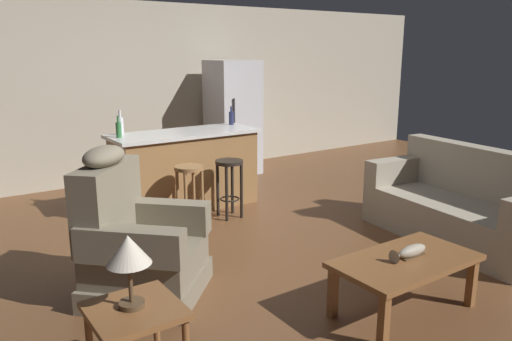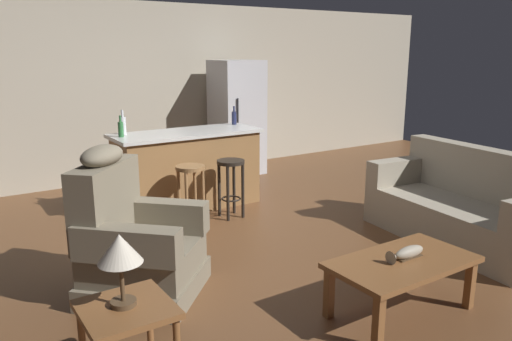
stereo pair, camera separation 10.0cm
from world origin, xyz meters
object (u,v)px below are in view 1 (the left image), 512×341
(fish_figurine, at_px, (409,252))
(bottle_short_amber, at_px, (119,129))
(recliner_near_lamp, at_px, (136,244))
(bar_stool_right, at_px, (229,178))
(bar_stool_left, at_px, (190,185))
(end_table, at_px, (136,324))
(refrigerator, at_px, (233,118))
(kitchen_island, at_px, (186,170))
(coffee_table, at_px, (405,265))
(bottle_tall_green, at_px, (120,125))
(table_lamp, at_px, (128,253))
(bottle_wine_dark, at_px, (231,118))
(couch, at_px, (461,207))

(fish_figurine, height_order, bottle_short_amber, bottle_short_amber)
(recliner_near_lamp, height_order, bar_stool_right, recliner_near_lamp)
(fish_figurine, relative_size, bar_stool_left, 0.50)
(fish_figurine, distance_m, recliner_near_lamp, 2.09)
(fish_figurine, height_order, bar_stool_left, bar_stool_left)
(end_table, bearing_deg, refrigerator, 52.31)
(fish_figurine, height_order, kitchen_island, kitchen_island)
(end_table, bearing_deg, coffee_table, -5.61)
(bar_stool_left, xyz_separation_m, bar_stool_right, (0.51, 0.00, 0.00))
(end_table, distance_m, bar_stool_left, 2.84)
(coffee_table, bearing_deg, recliner_near_lamp, 137.89)
(bottle_tall_green, bearing_deg, bar_stool_left, -62.59)
(fish_figurine, bearing_deg, recliner_near_lamp, 138.46)
(end_table, bearing_deg, fish_figurine, -5.55)
(bar_stool_left, bearing_deg, table_lamp, -123.33)
(refrigerator, height_order, bottle_short_amber, refrigerator)
(bar_stool_left, distance_m, bottle_tall_green, 1.12)
(fish_figurine, xyz_separation_m, bottle_short_amber, (-1.00, 3.26, 0.58))
(bar_stool_left, bearing_deg, refrigerator, 46.99)
(table_lamp, bearing_deg, fish_figurine, -6.04)
(fish_figurine, relative_size, table_lamp, 0.83)
(refrigerator, relative_size, bottle_wine_dark, 7.28)
(coffee_table, xyz_separation_m, fish_figurine, (0.03, -0.00, 0.10))
(recliner_near_lamp, bearing_deg, bar_stool_right, 81.35)
(couch, bearing_deg, recliner_near_lamp, -7.07)
(fish_figurine, height_order, bottle_tall_green, bottle_tall_green)
(end_table, height_order, bottle_tall_green, bottle_tall_green)
(coffee_table, height_order, table_lamp, table_lamp)
(bar_stool_left, bearing_deg, bar_stool_right, 0.00)
(bottle_wine_dark, bearing_deg, bar_stool_left, -142.28)
(bottle_tall_green, bearing_deg, refrigerator, 24.67)
(fish_figurine, xyz_separation_m, table_lamp, (-2.04, 0.22, 0.41))
(bar_stool_left, bearing_deg, fish_figurine, -79.51)
(end_table, xyz_separation_m, bottle_tall_green, (1.11, 3.23, 0.60))
(couch, bearing_deg, refrigerator, -77.93)
(end_table, distance_m, bottle_wine_dark, 4.16)
(coffee_table, distance_m, bar_stool_left, 2.62)
(fish_figurine, distance_m, couch, 1.75)
(couch, bearing_deg, table_lamp, 12.68)
(bar_stool_right, height_order, bottle_wine_dark, bottle_wine_dark)
(fish_figurine, bearing_deg, kitchen_island, 93.74)
(couch, xyz_separation_m, bottle_wine_dark, (-1.06, 2.75, 0.70))
(kitchen_island, bearing_deg, bar_stool_left, -113.07)
(coffee_table, distance_m, bottle_short_amber, 3.46)
(fish_figurine, distance_m, refrigerator, 4.60)
(bar_stool_right, bearing_deg, refrigerator, 56.88)
(fish_figurine, height_order, refrigerator, refrigerator)
(recliner_near_lamp, height_order, bottle_short_amber, recliner_near_lamp)
(couch, xyz_separation_m, table_lamp, (-3.66, -0.42, 0.53))
(bar_stool_right, height_order, bottle_short_amber, bottle_short_amber)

